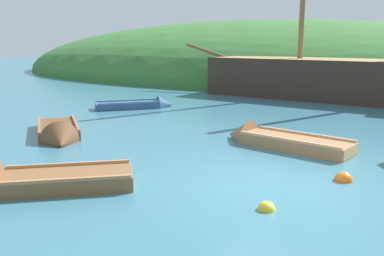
{
  "coord_description": "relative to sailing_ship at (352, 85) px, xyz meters",
  "views": [
    {
      "loc": [
        2.42,
        -8.4,
        3.03
      ],
      "look_at": [
        -3.52,
        3.14,
        0.32
      ],
      "focal_mm": 39.62,
      "sensor_mm": 36.0,
      "label": 1
    }
  ],
  "objects": [
    {
      "name": "buoy_yellow",
      "position": [
        0.47,
        -15.56,
        -0.79
      ],
      "size": [
        0.33,
        0.33,
        0.33
      ],
      "primitive_type": "sphere",
      "color": "yellow",
      "rests_on": "ground"
    },
    {
      "name": "sailing_ship",
      "position": [
        0.0,
        0.0,
        0.0
      ],
      "size": [
        17.4,
        5.31,
        11.78
      ],
      "rotation": [
        0.0,
        0.0,
        3.02
      ],
      "color": "#38281E",
      "rests_on": "ground"
    },
    {
      "name": "shore_hill",
      "position": [
        -9.01,
        14.22,
        -0.79
      ],
      "size": [
        49.67,
        27.76,
        9.49
      ],
      "primitive_type": "ellipsoid",
      "color": "#387033",
      "rests_on": "ground"
    },
    {
      "name": "ground_plane",
      "position": [
        0.16,
        -14.2,
        -0.79
      ],
      "size": [
        120.0,
        120.0,
        0.0
      ],
      "primitive_type": "plane",
      "color": "teal"
    },
    {
      "name": "buoy_orange",
      "position": [
        1.48,
        -13.21,
        -0.79
      ],
      "size": [
        0.4,
        0.4,
        0.4
      ],
      "primitive_type": "sphere",
      "color": "orange",
      "rests_on": "ground"
    },
    {
      "name": "rowboat_center",
      "position": [
        -0.74,
        -10.78,
        -0.69
      ],
      "size": [
        4.0,
        1.93,
        1.05
      ],
      "rotation": [
        0.0,
        0.0,
        2.91
      ],
      "color": "#9E7047",
      "rests_on": "ground"
    },
    {
      "name": "rowboat_outer_right",
      "position": [
        -8.2,
        -6.86,
        -0.71
      ],
      "size": [
        3.1,
        3.1,
        0.87
      ],
      "rotation": [
        0.0,
        0.0,
        0.79
      ],
      "color": "#335175",
      "rests_on": "ground"
    },
    {
      "name": "rowboat_outer_left",
      "position": [
        -7.15,
        -12.91,
        -0.71
      ],
      "size": [
        3.46,
        3.36,
        1.16
      ],
      "rotation": [
        0.0,
        0.0,
        5.53
      ],
      "color": "brown",
      "rests_on": "ground"
    },
    {
      "name": "rowboat_far",
      "position": [
        -4.08,
        -16.67,
        -0.7
      ],
      "size": [
        3.36,
        2.97,
        1.13
      ],
      "rotation": [
        0.0,
        0.0,
        3.8
      ],
      "color": "brown",
      "rests_on": "ground"
    }
  ]
}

